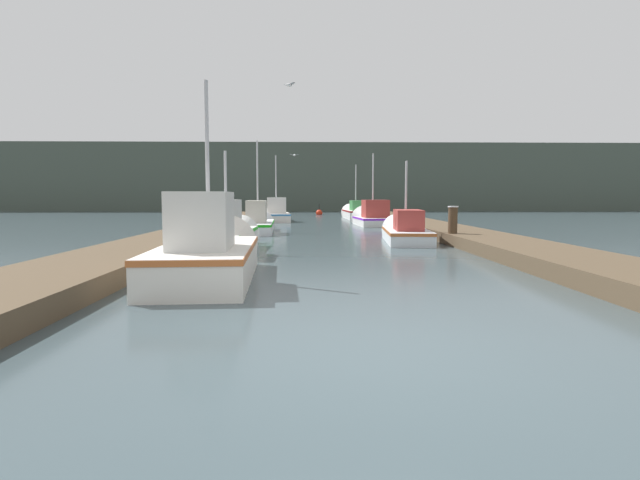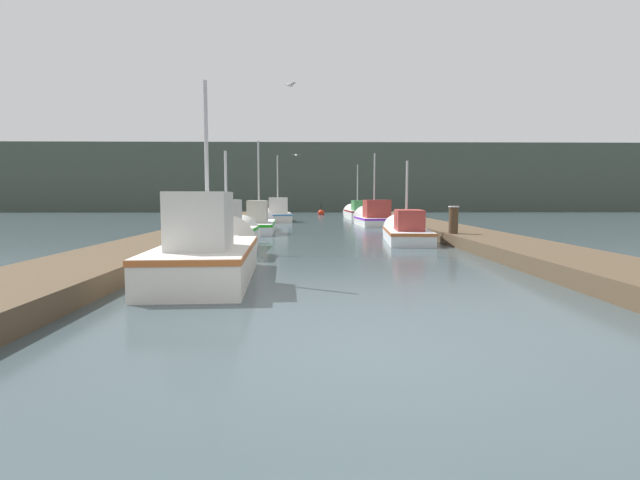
{
  "view_description": "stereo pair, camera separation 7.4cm",
  "coord_description": "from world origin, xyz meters",
  "px_view_note": "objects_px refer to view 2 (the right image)",
  "views": [
    {
      "loc": [
        -0.69,
        -5.08,
        1.66
      ],
      "look_at": [
        -0.35,
        8.65,
        0.44
      ],
      "focal_mm": 28.0,
      "sensor_mm": 36.0,
      "label": 1
    },
    {
      "loc": [
        -0.62,
        -5.08,
        1.66
      ],
      "look_at": [
        -0.35,
        8.65,
        0.44
      ],
      "focal_mm": 28.0,
      "sensor_mm": 36.0,
      "label": 2
    }
  ],
  "objects_px": {
    "seagull_lead": "(290,85)",
    "fishing_boat_6": "(357,213)",
    "fishing_boat_2": "(405,231)",
    "mooring_piling_1": "(453,225)",
    "mooring_piling_3": "(255,215)",
    "fishing_boat_3": "(259,223)",
    "fishing_boat_5": "(278,214)",
    "fishing_boat_1": "(227,235)",
    "mooring_piling_0": "(364,209)",
    "fishing_boat_4": "(373,218)",
    "channel_buoy": "(321,213)",
    "seagull_1": "(296,155)",
    "mooring_piling_2": "(268,209)",
    "fishing_boat_0": "(211,251)"
  },
  "relations": [
    {
      "from": "mooring_piling_2",
      "to": "seagull_1",
      "type": "height_order",
      "value": "seagull_1"
    },
    {
      "from": "fishing_boat_6",
      "to": "seagull_1",
      "type": "relative_size",
      "value": 10.72
    },
    {
      "from": "fishing_boat_4",
      "to": "channel_buoy",
      "type": "bearing_deg",
      "value": 95.54
    },
    {
      "from": "fishing_boat_1",
      "to": "mooring_piling_2",
      "type": "relative_size",
      "value": 4.65
    },
    {
      "from": "fishing_boat_2",
      "to": "mooring_piling_1",
      "type": "relative_size",
      "value": 3.94
    },
    {
      "from": "fishing_boat_5",
      "to": "mooring_piling_0",
      "type": "distance_m",
      "value": 11.28
    },
    {
      "from": "fishing_boat_2",
      "to": "fishing_boat_5",
      "type": "bearing_deg",
      "value": 115.71
    },
    {
      "from": "seagull_1",
      "to": "mooring_piling_0",
      "type": "bearing_deg",
      "value": 51.58
    },
    {
      "from": "fishing_boat_5",
      "to": "fishing_boat_2",
      "type": "bearing_deg",
      "value": -74.0
    },
    {
      "from": "fishing_boat_5",
      "to": "mooring_piling_0",
      "type": "bearing_deg",
      "value": 48.03
    },
    {
      "from": "fishing_boat_2",
      "to": "seagull_1",
      "type": "bearing_deg",
      "value": 114.73
    },
    {
      "from": "mooring_piling_1",
      "to": "channel_buoy",
      "type": "relative_size",
      "value": 1.22
    },
    {
      "from": "channel_buoy",
      "to": "fishing_boat_4",
      "type": "bearing_deg",
      "value": -80.42
    },
    {
      "from": "channel_buoy",
      "to": "seagull_lead",
      "type": "distance_m",
      "value": 25.3
    },
    {
      "from": "fishing_boat_2",
      "to": "mooring_piling_2",
      "type": "xyz_separation_m",
      "value": [
        -7.05,
        23.68,
        0.24
      ]
    },
    {
      "from": "fishing_boat_1",
      "to": "channel_buoy",
      "type": "height_order",
      "value": "fishing_boat_1"
    },
    {
      "from": "fishing_boat_3",
      "to": "mooring_piling_3",
      "type": "height_order",
      "value": "fishing_boat_3"
    },
    {
      "from": "mooring_piling_0",
      "to": "seagull_lead",
      "type": "relative_size",
      "value": 2.06
    },
    {
      "from": "fishing_boat_5",
      "to": "fishing_boat_6",
      "type": "distance_m",
      "value": 6.75
    },
    {
      "from": "fishing_boat_2",
      "to": "mooring_piling_3",
      "type": "distance_m",
      "value": 13.0
    },
    {
      "from": "fishing_boat_4",
      "to": "seagull_1",
      "type": "relative_size",
      "value": 8.29
    },
    {
      "from": "fishing_boat_4",
      "to": "fishing_boat_0",
      "type": "bearing_deg",
      "value": -111.54
    },
    {
      "from": "fishing_boat_2",
      "to": "fishing_boat_5",
      "type": "height_order",
      "value": "fishing_boat_5"
    },
    {
      "from": "fishing_boat_4",
      "to": "mooring_piling_2",
      "type": "distance_m",
      "value": 15.41
    },
    {
      "from": "channel_buoy",
      "to": "seagull_lead",
      "type": "relative_size",
      "value": 2.2
    },
    {
      "from": "fishing_boat_4",
      "to": "mooring_piling_1",
      "type": "distance_m",
      "value": 11.69
    },
    {
      "from": "fishing_boat_1",
      "to": "fishing_boat_6",
      "type": "bearing_deg",
      "value": 75.75
    },
    {
      "from": "fishing_boat_3",
      "to": "fishing_boat_4",
      "type": "bearing_deg",
      "value": 37.13
    },
    {
      "from": "fishing_boat_1",
      "to": "mooring_piling_0",
      "type": "height_order",
      "value": "fishing_boat_1"
    },
    {
      "from": "fishing_boat_1",
      "to": "mooring_piling_0",
      "type": "bearing_deg",
      "value": 76.26
    },
    {
      "from": "seagull_lead",
      "to": "fishing_boat_6",
      "type": "bearing_deg",
      "value": 125.09
    },
    {
      "from": "mooring_piling_2",
      "to": "mooring_piling_0",
      "type": "bearing_deg",
      "value": 1.35
    },
    {
      "from": "fishing_boat_1",
      "to": "mooring_piling_1",
      "type": "xyz_separation_m",
      "value": [
        7.35,
        1.94,
        0.17
      ]
    },
    {
      "from": "mooring_piling_1",
      "to": "fishing_boat_6",
      "type": "bearing_deg",
      "value": 94.02
    },
    {
      "from": "fishing_boat_2",
      "to": "channel_buoy",
      "type": "relative_size",
      "value": 4.81
    },
    {
      "from": "channel_buoy",
      "to": "mooring_piling_3",
      "type": "bearing_deg",
      "value": -106.19
    },
    {
      "from": "fishing_boat_5",
      "to": "mooring_piling_3",
      "type": "relative_size",
      "value": 4.87
    },
    {
      "from": "fishing_boat_6",
      "to": "fishing_boat_1",
      "type": "bearing_deg",
      "value": -107.38
    },
    {
      "from": "fishing_boat_2",
      "to": "fishing_boat_4",
      "type": "height_order",
      "value": "fishing_boat_4"
    },
    {
      "from": "fishing_boat_3",
      "to": "seagull_1",
      "type": "xyz_separation_m",
      "value": [
        1.53,
        7.0,
        3.72
      ]
    },
    {
      "from": "fishing_boat_2",
      "to": "fishing_boat_6",
      "type": "bearing_deg",
      "value": 94.95
    },
    {
      "from": "fishing_boat_0",
      "to": "fishing_boat_1",
      "type": "xyz_separation_m",
      "value": [
        -0.39,
        4.42,
        -0.01
      ]
    },
    {
      "from": "fishing_boat_5",
      "to": "fishing_boat_6",
      "type": "relative_size",
      "value": 0.88
    },
    {
      "from": "mooring_piling_2",
      "to": "seagull_lead",
      "type": "xyz_separation_m",
      "value": [
        2.77,
        -22.69,
        5.28
      ]
    },
    {
      "from": "fishing_boat_6",
      "to": "mooring_piling_1",
      "type": "relative_size",
      "value": 4.56
    },
    {
      "from": "fishing_boat_5",
      "to": "fishing_boat_6",
      "type": "height_order",
      "value": "fishing_boat_5"
    },
    {
      "from": "fishing_boat_0",
      "to": "fishing_boat_1",
      "type": "height_order",
      "value": "fishing_boat_0"
    },
    {
      "from": "fishing_boat_6",
      "to": "mooring_piling_2",
      "type": "height_order",
      "value": "fishing_boat_6"
    },
    {
      "from": "fishing_boat_1",
      "to": "fishing_boat_3",
      "type": "distance_m",
      "value": 8.61
    },
    {
      "from": "mooring_piling_3",
      "to": "fishing_boat_3",
      "type": "bearing_deg",
      "value": -81.83
    }
  ]
}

